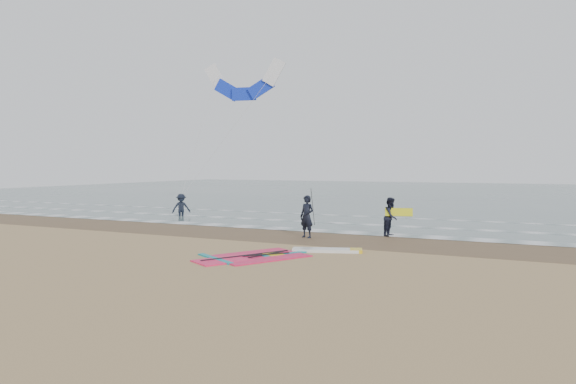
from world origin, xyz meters
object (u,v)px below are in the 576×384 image
at_px(person_standing, 307,217).
at_px(person_walking, 391,217).
at_px(person_wading, 181,203).
at_px(surf_kite, 244,84).
at_px(windsurf_rig, 278,255).

distance_m(person_standing, person_walking, 4.15).
bearing_deg(person_wading, person_standing, -70.34).
distance_m(person_standing, surf_kite, 14.11).
relative_size(windsurf_rig, surf_kite, 0.61).
height_order(windsurf_rig, person_standing, person_standing).
bearing_deg(person_walking, surf_kite, 73.29).
height_order(person_walking, person_wading, person_walking).
bearing_deg(person_wading, windsurf_rig, -84.49).
distance_m(windsurf_rig, person_walking, 7.66).
xyz_separation_m(windsurf_rig, person_standing, (-0.85, 4.89, 0.97)).
xyz_separation_m(person_standing, person_walking, (3.49, 2.24, -0.07)).
xyz_separation_m(windsurf_rig, surf_kite, (-9.00, 13.25, 8.90)).
bearing_deg(windsurf_rig, person_standing, 99.92).
distance_m(person_walking, person_wading, 15.42).
xyz_separation_m(windsurf_rig, person_walking, (2.64, 7.13, 0.91)).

